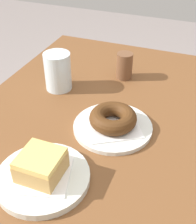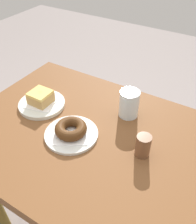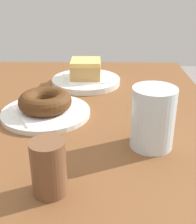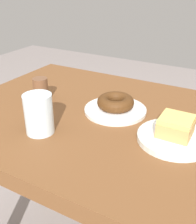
{
  "view_description": "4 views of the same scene",
  "coord_description": "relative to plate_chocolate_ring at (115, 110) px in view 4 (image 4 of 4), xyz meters",
  "views": [
    {
      "loc": [
        -0.59,
        -0.22,
        1.22
      ],
      "look_at": [
        -0.01,
        0.01,
        0.77
      ],
      "focal_mm": 48.77,
      "sensor_mm": 36.0,
      "label": 1
    },
    {
      "loc": [
        0.38,
        -0.53,
        1.38
      ],
      "look_at": [
        0.01,
        0.08,
        0.79
      ],
      "focal_mm": 39.3,
      "sensor_mm": 36.0,
      "label": 2
    },
    {
      "loc": [
        0.56,
        0.08,
        1.03
      ],
      "look_at": [
        0.03,
        0.08,
        0.78
      ],
      "focal_mm": 47.81,
      "sensor_mm": 36.0,
      "label": 3
    },
    {
      "loc": [
        -0.36,
        0.67,
        1.13
      ],
      "look_at": [
        -0.02,
        0.05,
        0.78
      ],
      "focal_mm": 44.36,
      "sensor_mm": 36.0,
      "label": 4
    }
  ],
  "objects": [
    {
      "name": "napkin_glazed_square",
      "position": [
        -0.21,
        0.08,
        0.01
      ],
      "size": [
        0.14,
        0.14,
        0.0
      ],
      "primitive_type": "cube",
      "rotation": [
        0.0,
        0.0,
        0.27
      ],
      "color": "white",
      "rests_on": "plate_glazed_square"
    },
    {
      "name": "water_glass",
      "position": [
        0.12,
        0.21,
        0.05
      ],
      "size": [
        0.08,
        0.08,
        0.11
      ],
      "primitive_type": "cylinder",
      "color": "silver",
      "rests_on": "table"
    },
    {
      "name": "plate_glazed_square",
      "position": [
        -0.21,
        0.08,
        0.0
      ],
      "size": [
        0.19,
        0.19,
        0.02
      ],
      "primitive_type": "cylinder",
      "color": "silver",
      "rests_on": "table"
    },
    {
      "name": "napkin_chocolate_ring",
      "position": [
        0.0,
        0.0,
        0.01
      ],
      "size": [
        0.17,
        0.17,
        0.0
      ],
      "primitive_type": "cube",
      "rotation": [
        0.0,
        0.0,
        0.55
      ],
      "color": "white",
      "rests_on": "plate_chocolate_ring"
    },
    {
      "name": "donut_glazed_square",
      "position": [
        -0.21,
        0.08,
        0.04
      ],
      "size": [
        0.08,
        0.08,
        0.05
      ],
      "color": "tan",
      "rests_on": "napkin_glazed_square"
    },
    {
      "name": "plate_chocolate_ring",
      "position": [
        0.0,
        0.0,
        0.0
      ],
      "size": [
        0.19,
        0.19,
        0.01
      ],
      "primitive_type": "cylinder",
      "color": "silver",
      "rests_on": "table"
    },
    {
      "name": "table",
      "position": [
        0.03,
        0.04,
        -0.13
      ],
      "size": [
        0.93,
        0.69,
        0.74
      ],
      "color": "brown",
      "rests_on": "ground_plane"
    },
    {
      "name": "sugar_jar",
      "position": [
        0.25,
        0.05,
        0.04
      ],
      "size": [
        0.05,
        0.05,
        0.08
      ],
      "primitive_type": "cylinder",
      "color": "brown",
      "rests_on": "table"
    },
    {
      "name": "donut_chocolate_ring",
      "position": [
        0.0,
        0.0,
        0.03
      ],
      "size": [
        0.12,
        0.12,
        0.04
      ],
      "primitive_type": "torus",
      "color": "#492A11",
      "rests_on": "napkin_chocolate_ring"
    }
  ]
}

